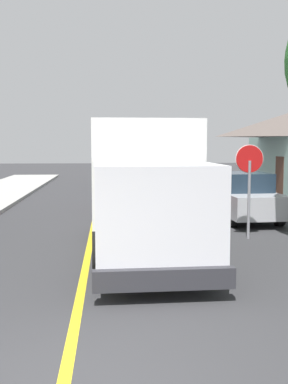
# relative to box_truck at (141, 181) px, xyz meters

# --- Properties ---
(centre_line_yellow) EXTENTS (0.16, 56.00, 0.01)m
(centre_line_yellow) POSITION_rel_box_truck_xyz_m (-1.31, 3.26, -1.76)
(centre_line_yellow) COLOR gold
(centre_line_yellow) RESTS_ON ground
(box_truck) EXTENTS (2.62, 7.25, 3.20)m
(box_truck) POSITION_rel_box_truck_xyz_m (0.00, 0.00, 0.00)
(box_truck) COLOR silver
(box_truck) RESTS_ON ground
(parked_car_near) EXTENTS (1.95, 4.46, 1.67)m
(parked_car_near) POSITION_rel_box_truck_xyz_m (0.84, 7.72, -0.97)
(parked_car_near) COLOR maroon
(parked_car_near) RESTS_ON ground
(parked_car_mid) EXTENTS (1.92, 4.45, 1.67)m
(parked_car_mid) POSITION_rel_box_truck_xyz_m (1.14, 13.78, -0.97)
(parked_car_mid) COLOR #2D4793
(parked_car_mid) RESTS_ON ground
(parked_car_far) EXTENTS (1.96, 4.46, 1.67)m
(parked_car_far) POSITION_rel_box_truck_xyz_m (0.57, 19.83, -0.97)
(parked_car_far) COLOR black
(parked_car_far) RESTS_ON ground
(parked_car_furthest) EXTENTS (2.01, 4.48, 1.67)m
(parked_car_furthest) POSITION_rel_box_truck_xyz_m (0.51, 25.73, -0.97)
(parked_car_furthest) COLOR #B7B7BC
(parked_car_furthest) RESTS_ON ground
(parked_van_across) EXTENTS (2.02, 4.48, 1.67)m
(parked_van_across) POSITION_rel_box_truck_xyz_m (3.89, 4.61, -0.97)
(parked_van_across) COLOR #B7B7BC
(parked_van_across) RESTS_ON ground
(stop_sign) EXTENTS (0.80, 0.10, 2.65)m
(stop_sign) POSITION_rel_box_truck_xyz_m (3.12, 1.36, 0.09)
(stop_sign) COLOR gray
(stop_sign) RESTS_ON ground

